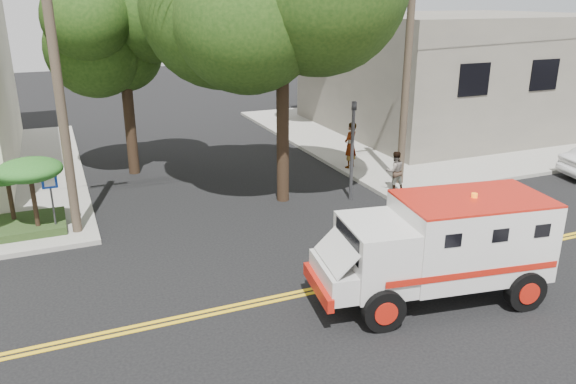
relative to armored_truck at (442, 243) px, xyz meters
name	(u,v)px	position (x,y,z in m)	size (l,w,h in m)	color
ground	(325,288)	(-2.33, 1.47, -1.46)	(100.00, 100.00, 0.00)	black
sidewalk_ne	(436,130)	(11.17, 14.97, -1.38)	(17.00, 17.00, 0.15)	gray
building_right	(457,71)	(12.67, 15.47, 1.69)	(14.00, 12.00, 6.00)	#605C52
utility_pole_left	(59,90)	(-7.93, 7.47, 3.04)	(0.28, 0.28, 9.00)	#382D23
utility_pole_right	(407,69)	(3.97, 7.67, 3.04)	(0.28, 0.28, 9.00)	#382D23
tree_left	(131,32)	(-5.01, 13.26, 4.27)	(4.48, 4.20, 7.70)	black
tree_right	(345,15)	(6.51, 17.24, 4.64)	(4.80, 4.50, 8.20)	black
traffic_signal	(353,140)	(1.47, 7.07, 0.77)	(0.15, 0.18, 3.60)	#3F3F42
accessibility_sign	(51,195)	(-8.53, 7.64, -0.09)	(0.45, 0.10, 2.02)	#3F3F42
palm_planter	(5,187)	(-9.77, 8.09, 0.19)	(3.52, 2.63, 2.36)	#1E3314
armored_truck	(442,243)	(0.00, 0.00, 0.00)	(5.87, 2.96, 2.56)	silver
pedestrian_a	(350,145)	(3.17, 10.23, -0.34)	(0.71, 0.46, 1.94)	gray
pedestrian_b	(395,171)	(3.26, 6.97, -0.56)	(0.73, 0.57, 1.50)	gray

